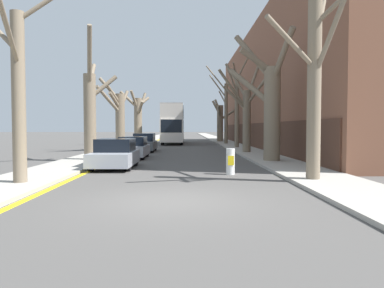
{
  "coord_description": "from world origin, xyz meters",
  "views": [
    {
      "loc": [
        0.39,
        -9.6,
        1.9
      ],
      "look_at": [
        0.99,
        28.9,
        0.2
      ],
      "focal_mm": 35.0,
      "sensor_mm": 36.0,
      "label": 1
    }
  ],
  "objects_px": {
    "double_decker_bus": "(173,122)",
    "street_tree_right_2": "(245,113)",
    "parked_car_1": "(133,148)",
    "street_tree_left_2": "(119,117)",
    "street_tree_left_0": "(18,87)",
    "street_tree_right_0": "(316,78)",
    "traffic_bollard": "(230,161)",
    "street_tree_left_3": "(138,118)",
    "street_tree_right_1": "(269,104)",
    "street_tree_right_3": "(237,107)",
    "parked_car_2": "(144,143)",
    "street_tree_right_5": "(220,121)",
    "street_tree_left_1": "(90,110)",
    "street_tree_right_4": "(225,110)",
    "parked_car_0": "(115,154)"
  },
  "relations": [
    {
      "from": "double_decker_bus",
      "to": "street_tree_right_2",
      "type": "bearing_deg",
      "value": -70.77
    },
    {
      "from": "street_tree_right_2",
      "to": "parked_car_1",
      "type": "height_order",
      "value": "street_tree_right_2"
    },
    {
      "from": "street_tree_left_2",
      "to": "street_tree_right_2",
      "type": "bearing_deg",
      "value": -17.38
    },
    {
      "from": "street_tree_left_0",
      "to": "street_tree_right_0",
      "type": "distance_m",
      "value": 9.88
    },
    {
      "from": "traffic_bollard",
      "to": "street_tree_left_3",
      "type": "bearing_deg",
      "value": 105.4
    },
    {
      "from": "street_tree_left_3",
      "to": "double_decker_bus",
      "type": "distance_m",
      "value": 5.21
    },
    {
      "from": "street_tree_right_1",
      "to": "street_tree_right_0",
      "type": "bearing_deg",
      "value": -90.36
    },
    {
      "from": "double_decker_bus",
      "to": "street_tree_right_3",
      "type": "bearing_deg",
      "value": -58.74
    },
    {
      "from": "double_decker_bus",
      "to": "street_tree_left_2",
      "type": "bearing_deg",
      "value": -105.99
    },
    {
      "from": "double_decker_bus",
      "to": "parked_car_2",
      "type": "xyz_separation_m",
      "value": [
        -1.8,
        -14.29,
        -1.85
      ]
    },
    {
      "from": "street_tree_left_3",
      "to": "street_tree_right_3",
      "type": "bearing_deg",
      "value": -33.2
    },
    {
      "from": "street_tree_right_5",
      "to": "parked_car_1",
      "type": "relative_size",
      "value": 1.38
    },
    {
      "from": "street_tree_right_5",
      "to": "street_tree_left_2",
      "type": "bearing_deg",
      "value": -118.56
    },
    {
      "from": "street_tree_left_3",
      "to": "traffic_bollard",
      "type": "distance_m",
      "value": 26.35
    },
    {
      "from": "street_tree_right_1",
      "to": "street_tree_left_0",
      "type": "bearing_deg",
      "value": -141.19
    },
    {
      "from": "street_tree_right_2",
      "to": "double_decker_bus",
      "type": "distance_m",
      "value": 17.75
    },
    {
      "from": "street_tree_left_1",
      "to": "street_tree_left_2",
      "type": "height_order",
      "value": "street_tree_left_1"
    },
    {
      "from": "street_tree_right_4",
      "to": "parked_car_1",
      "type": "height_order",
      "value": "street_tree_right_4"
    },
    {
      "from": "parked_car_1",
      "to": "parked_car_2",
      "type": "relative_size",
      "value": 0.93
    },
    {
      "from": "street_tree_left_1",
      "to": "parked_car_2",
      "type": "height_order",
      "value": "street_tree_left_1"
    },
    {
      "from": "street_tree_right_5",
      "to": "parked_car_2",
      "type": "height_order",
      "value": "street_tree_right_5"
    },
    {
      "from": "street_tree_right_0",
      "to": "double_decker_bus",
      "type": "relative_size",
      "value": 0.68
    },
    {
      "from": "street_tree_right_2",
      "to": "street_tree_right_3",
      "type": "relative_size",
      "value": 0.78
    },
    {
      "from": "street_tree_left_1",
      "to": "street_tree_left_3",
      "type": "height_order",
      "value": "street_tree_left_1"
    },
    {
      "from": "parked_car_1",
      "to": "street_tree_right_3",
      "type": "bearing_deg",
      "value": 53.17
    },
    {
      "from": "street_tree_left_0",
      "to": "parked_car_0",
      "type": "xyz_separation_m",
      "value": [
        2.08,
        5.3,
        -2.54
      ]
    },
    {
      "from": "street_tree_left_3",
      "to": "street_tree_left_2",
      "type": "bearing_deg",
      "value": -91.54
    },
    {
      "from": "street_tree_left_3",
      "to": "street_tree_right_2",
      "type": "relative_size",
      "value": 0.86
    },
    {
      "from": "street_tree_right_2",
      "to": "double_decker_bus",
      "type": "xyz_separation_m",
      "value": [
        -5.84,
        16.76,
        -0.47
      ]
    },
    {
      "from": "street_tree_left_0",
      "to": "street_tree_right_0",
      "type": "height_order",
      "value": "street_tree_right_0"
    },
    {
      "from": "street_tree_left_0",
      "to": "parked_car_0",
      "type": "height_order",
      "value": "street_tree_left_0"
    },
    {
      "from": "street_tree_right_3",
      "to": "traffic_bollard",
      "type": "height_order",
      "value": "street_tree_right_3"
    },
    {
      "from": "street_tree_left_2",
      "to": "street_tree_left_3",
      "type": "bearing_deg",
      "value": 88.46
    },
    {
      "from": "street_tree_left_2",
      "to": "street_tree_right_0",
      "type": "distance_m",
      "value": 20.11
    },
    {
      "from": "street_tree_left_2",
      "to": "street_tree_right_2",
      "type": "xyz_separation_m",
      "value": [
        9.77,
        -3.06,
        0.21
      ]
    },
    {
      "from": "street_tree_left_0",
      "to": "street_tree_left_1",
      "type": "height_order",
      "value": "street_tree_left_1"
    },
    {
      "from": "street_tree_right_1",
      "to": "street_tree_left_2",
      "type": "bearing_deg",
      "value": 134.4
    },
    {
      "from": "street_tree_right_2",
      "to": "street_tree_right_4",
      "type": "bearing_deg",
      "value": 89.89
    },
    {
      "from": "street_tree_right_2",
      "to": "street_tree_right_1",
      "type": "bearing_deg",
      "value": -88.61
    },
    {
      "from": "street_tree_left_3",
      "to": "street_tree_right_2",
      "type": "distance_m",
      "value": 16.16
    },
    {
      "from": "street_tree_right_4",
      "to": "traffic_bollard",
      "type": "relative_size",
      "value": 8.32
    },
    {
      "from": "street_tree_left_2",
      "to": "street_tree_right_0",
      "type": "height_order",
      "value": "street_tree_right_0"
    },
    {
      "from": "street_tree_left_3",
      "to": "street_tree_right_4",
      "type": "relative_size",
      "value": 0.66
    },
    {
      "from": "street_tree_right_3",
      "to": "double_decker_bus",
      "type": "bearing_deg",
      "value": 121.26
    },
    {
      "from": "street_tree_left_1",
      "to": "parked_car_0",
      "type": "distance_m",
      "value": 4.61
    },
    {
      "from": "street_tree_right_4",
      "to": "double_decker_bus",
      "type": "bearing_deg",
      "value": 159.98
    },
    {
      "from": "street_tree_right_0",
      "to": "street_tree_right_5",
      "type": "relative_size",
      "value": 1.33
    },
    {
      "from": "street_tree_left_3",
      "to": "street_tree_right_1",
      "type": "distance_m",
      "value": 22.36
    },
    {
      "from": "street_tree_right_5",
      "to": "double_decker_bus",
      "type": "relative_size",
      "value": 0.51
    },
    {
      "from": "street_tree_left_0",
      "to": "street_tree_right_2",
      "type": "xyz_separation_m",
      "value": [
        9.73,
        15.06,
        -0.2
      ]
    }
  ]
}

